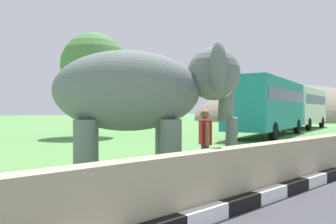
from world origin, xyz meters
name	(u,v)px	position (x,y,z in m)	size (l,w,h in m)	color
barrier_parapet	(148,195)	(2.00, 4.33, 0.50)	(28.00, 0.36, 1.00)	tan
elephant	(145,94)	(3.69, 6.46, 1.99)	(3.95, 3.61, 3.01)	slate
person_handler	(205,140)	(5.30, 6.15, 0.93)	(0.47, 0.57, 1.66)	navy
bus_teal	(268,103)	(18.58, 12.30, 2.08)	(10.37, 5.10, 3.50)	teal
bus_white	(302,105)	(28.82, 14.96, 2.08)	(9.09, 4.34, 3.50)	silver
cow_near	(277,122)	(18.87, 11.87, 0.87)	(1.90, 0.67, 1.23)	#473323
tree_distant	(94,66)	(10.27, 19.46, 4.38)	(4.07, 4.07, 6.44)	brown
hill_east	(291,120)	(55.00, 29.37, 0.00)	(37.23, 29.78, 11.74)	slate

